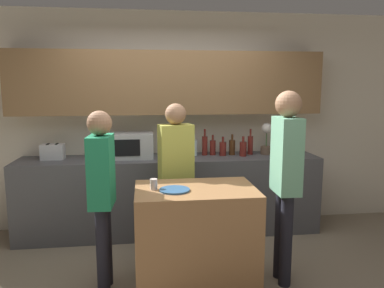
{
  "coord_description": "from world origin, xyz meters",
  "views": [
    {
      "loc": [
        -0.3,
        -3.03,
        1.8
      ],
      "look_at": [
        0.13,
        0.35,
        1.26
      ],
      "focal_mm": 35.0,
      "sensor_mm": 36.0,
      "label": 1
    }
  ],
  "objects_px": {
    "person_right": "(286,170)",
    "bottle_5": "(243,149)",
    "plate_on_island": "(175,190)",
    "person_center": "(176,168)",
    "bottle_2": "(213,147)",
    "toaster": "(53,152)",
    "bottle_6": "(250,145)",
    "bottle_4": "(232,147)",
    "cup_0": "(154,184)",
    "person_left": "(102,186)",
    "potted_plant": "(266,139)",
    "bottle_1": "(205,145)",
    "bottle_3": "(223,148)",
    "microwave": "(131,145)",
    "bottle_0": "(194,147)"
  },
  "relations": [
    {
      "from": "person_right",
      "to": "bottle_5",
      "type": "bearing_deg",
      "value": 3.77
    },
    {
      "from": "plate_on_island",
      "to": "person_center",
      "type": "height_order",
      "value": "person_center"
    },
    {
      "from": "bottle_5",
      "to": "person_center",
      "type": "xyz_separation_m",
      "value": [
        -0.88,
        -0.66,
        -0.07
      ]
    },
    {
      "from": "bottle_2",
      "to": "person_center",
      "type": "height_order",
      "value": "person_center"
    },
    {
      "from": "toaster",
      "to": "bottle_6",
      "type": "xyz_separation_m",
      "value": [
        2.39,
        0.02,
        0.03
      ]
    },
    {
      "from": "bottle_5",
      "to": "bottle_4",
      "type": "bearing_deg",
      "value": 139.33
    },
    {
      "from": "plate_on_island",
      "to": "person_right",
      "type": "distance_m",
      "value": 1.01
    },
    {
      "from": "bottle_6",
      "to": "cup_0",
      "type": "relative_size",
      "value": 3.44
    },
    {
      "from": "bottle_4",
      "to": "person_right",
      "type": "height_order",
      "value": "person_right"
    },
    {
      "from": "bottle_2",
      "to": "person_left",
      "type": "xyz_separation_m",
      "value": [
        -1.21,
        -1.34,
        -0.09
      ]
    },
    {
      "from": "bottle_5",
      "to": "cup_0",
      "type": "bearing_deg",
      "value": -131.63
    },
    {
      "from": "potted_plant",
      "to": "person_left",
      "type": "distance_m",
      "value": 2.3
    },
    {
      "from": "toaster",
      "to": "bottle_6",
      "type": "distance_m",
      "value": 2.39
    },
    {
      "from": "bottle_6",
      "to": "cup_0",
      "type": "distance_m",
      "value": 1.85
    },
    {
      "from": "toaster",
      "to": "bottle_1",
      "type": "height_order",
      "value": "bottle_1"
    },
    {
      "from": "bottle_3",
      "to": "cup_0",
      "type": "bearing_deg",
      "value": -123.55
    },
    {
      "from": "bottle_4",
      "to": "cup_0",
      "type": "bearing_deg",
      "value": -126.51
    },
    {
      "from": "bottle_2",
      "to": "bottle_3",
      "type": "distance_m",
      "value": 0.13
    },
    {
      "from": "potted_plant",
      "to": "bottle_2",
      "type": "xyz_separation_m",
      "value": [
        -0.68,
        0.04,
        -0.1
      ]
    },
    {
      "from": "microwave",
      "to": "bottle_3",
      "type": "bearing_deg",
      "value": -0.71
    },
    {
      "from": "bottle_1",
      "to": "toaster",
      "type": "bearing_deg",
      "value": -178.72
    },
    {
      "from": "bottle_3",
      "to": "cup_0",
      "type": "xyz_separation_m",
      "value": [
        -0.89,
        -1.34,
        -0.07
      ]
    },
    {
      "from": "cup_0",
      "to": "toaster",
      "type": "bearing_deg",
      "value": 130.17
    },
    {
      "from": "bottle_6",
      "to": "cup_0",
      "type": "height_order",
      "value": "bottle_6"
    },
    {
      "from": "bottle_0",
      "to": "bottle_5",
      "type": "height_order",
      "value": "bottle_0"
    },
    {
      "from": "toaster",
      "to": "person_right",
      "type": "relative_size",
      "value": 0.15
    },
    {
      "from": "bottle_1",
      "to": "bottle_2",
      "type": "bearing_deg",
      "value": -1.15
    },
    {
      "from": "bottle_5",
      "to": "bottle_6",
      "type": "distance_m",
      "value": 0.16
    },
    {
      "from": "bottle_1",
      "to": "plate_on_island",
      "type": "distance_m",
      "value": 1.54
    },
    {
      "from": "microwave",
      "to": "person_right",
      "type": "bearing_deg",
      "value": -44.48
    },
    {
      "from": "toaster",
      "to": "person_center",
      "type": "relative_size",
      "value": 0.16
    },
    {
      "from": "bottle_0",
      "to": "bottle_3",
      "type": "xyz_separation_m",
      "value": [
        0.35,
        -0.04,
        -0.01
      ]
    },
    {
      "from": "toaster",
      "to": "person_left",
      "type": "distance_m",
      "value": 1.48
    },
    {
      "from": "bottle_2",
      "to": "bottle_6",
      "type": "xyz_separation_m",
      "value": [
        0.47,
        -0.02,
        0.03
      ]
    },
    {
      "from": "person_center",
      "to": "person_left",
      "type": "bearing_deg",
      "value": 27.81
    },
    {
      "from": "cup_0",
      "to": "bottle_4",
      "type": "bearing_deg",
      "value": 53.49
    },
    {
      "from": "person_right",
      "to": "bottle_6",
      "type": "bearing_deg",
      "value": -1.29
    },
    {
      "from": "toaster",
      "to": "plate_on_island",
      "type": "relative_size",
      "value": 1.0
    },
    {
      "from": "bottle_3",
      "to": "toaster",
      "type": "bearing_deg",
      "value": 179.56
    },
    {
      "from": "bottle_3",
      "to": "bottle_5",
      "type": "relative_size",
      "value": 0.96
    },
    {
      "from": "bottle_6",
      "to": "plate_on_island",
      "type": "bearing_deg",
      "value": -126.85
    },
    {
      "from": "potted_plant",
      "to": "bottle_5",
      "type": "relative_size",
      "value": 1.61
    },
    {
      "from": "bottle_4",
      "to": "bottle_6",
      "type": "distance_m",
      "value": 0.24
    },
    {
      "from": "bottle_1",
      "to": "bottle_6",
      "type": "height_order",
      "value": "bottle_1"
    },
    {
      "from": "bottle_4",
      "to": "bottle_0",
      "type": "bearing_deg",
      "value": 178.04
    },
    {
      "from": "bottle_6",
      "to": "person_center",
      "type": "xyz_separation_m",
      "value": [
        -1.0,
        -0.76,
        -0.1
      ]
    },
    {
      "from": "toaster",
      "to": "person_left",
      "type": "xyz_separation_m",
      "value": [
        0.7,
        -1.3,
        -0.09
      ]
    },
    {
      "from": "bottle_0",
      "to": "person_center",
      "type": "bearing_deg",
      "value": -110.52
    },
    {
      "from": "person_left",
      "to": "bottle_4",
      "type": "bearing_deg",
      "value": 135.66
    },
    {
      "from": "bottle_1",
      "to": "bottle_4",
      "type": "distance_m",
      "value": 0.34
    }
  ]
}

